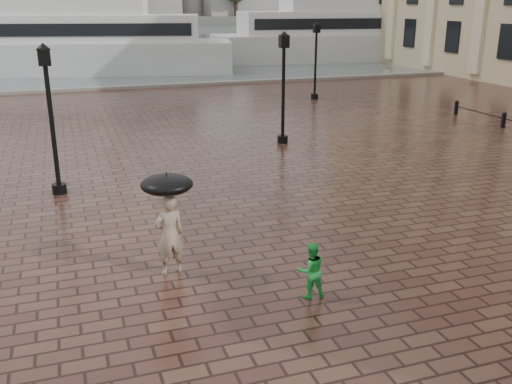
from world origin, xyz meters
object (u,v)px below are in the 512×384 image
adult_pedestrian (169,235)px  child_pedestrian (311,270)px  ferry_near (70,41)px  ferry_far (347,33)px  street_lamps (159,81)px

adult_pedestrian → child_pedestrian: adult_pedestrian is taller
ferry_near → ferry_far: size_ratio=0.99×
child_pedestrian → ferry_near: (-3.30, 41.05, 2.00)m
street_lamps → ferry_near: 25.22m
street_lamps → ferry_far: (23.56, 27.57, 0.32)m
adult_pedestrian → ferry_near: bearing=-97.5°
child_pedestrian → adult_pedestrian: bearing=-35.3°
adult_pedestrian → ferry_far: ferry_far is taller
street_lamps → ferry_near: (-3.09, 25.03, 0.27)m
child_pedestrian → ferry_near: 41.23m
street_lamps → adult_pedestrian: bearing=-99.1°
ferry_near → ferry_far: ferry_far is taller
adult_pedestrian → child_pedestrian: (2.46, -1.96, -0.32)m
ferry_near → child_pedestrian: bearing=-72.4°
child_pedestrian → ferry_near: ferry_near is taller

